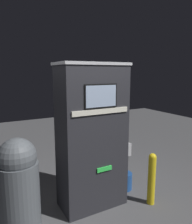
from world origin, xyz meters
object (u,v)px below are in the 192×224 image
safety_bollard (152,178)px  trash_bin (19,184)px  gas_pump (92,137)px  squeegee_bucket (124,181)px

safety_bollard → trash_bin: trash_bin is taller
gas_pump → squeegee_bucket: bearing=9.4°
gas_pump → trash_bin: size_ratio=1.76×
safety_bollard → trash_bin: (-1.89, 0.43, 0.19)m
gas_pump → squeegee_bucket: gas_pump is taller
safety_bollard → trash_bin: 1.94m
trash_bin → gas_pump: bearing=1.1°
squeegee_bucket → safety_bollard: bearing=-79.8°
gas_pump → trash_bin: gas_pump is taller
trash_bin → squeegee_bucket: 1.85m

